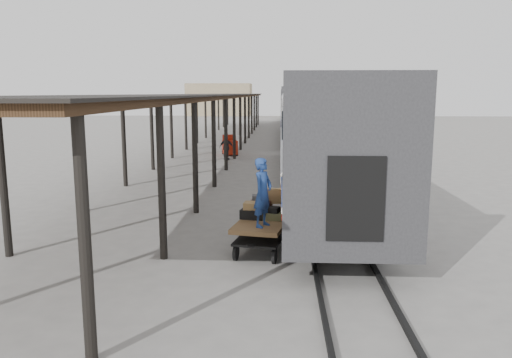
{
  "coord_description": "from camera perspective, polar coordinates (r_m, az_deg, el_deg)",
  "views": [
    {
      "loc": [
        1.62,
        -14.21,
        4.22
      ],
      "look_at": [
        0.92,
        0.35,
        1.7
      ],
      "focal_mm": 35.0,
      "sensor_mm": 36.0,
      "label": 1
    }
  ],
  "objects": [
    {
      "name": "ground",
      "position": [
        14.91,
        -3.62,
        -6.65
      ],
      "size": [
        160.0,
        160.0,
        0.0
      ],
      "primitive_type": "plane",
      "color": "slate",
      "rests_on": "ground"
    },
    {
      "name": "train",
      "position": [
        48.06,
        4.69,
        7.95
      ],
      "size": [
        3.45,
        76.01,
        4.01
      ],
      "color": "silver",
      "rests_on": "ground"
    },
    {
      "name": "canopy",
      "position": [
        38.54,
        -4.78,
        9.45
      ],
      "size": [
        4.9,
        64.3,
        4.15
      ],
      "color": "#422B19",
      "rests_on": "ground"
    },
    {
      "name": "rails",
      "position": [
        48.42,
        4.64,
        4.84
      ],
      "size": [
        1.54,
        150.0,
        0.12
      ],
      "color": "black",
      "rests_on": "ground"
    },
    {
      "name": "building_far",
      "position": [
        93.04,
        10.56,
        9.5
      ],
      "size": [
        18.0,
        10.0,
        8.0
      ],
      "primitive_type": "cube",
      "color": "tan",
      "rests_on": "ground"
    },
    {
      "name": "building_left",
      "position": [
        96.92,
        -4.17,
        9.05
      ],
      "size": [
        12.0,
        8.0,
        6.0
      ],
      "primitive_type": "cube",
      "color": "tan",
      "rests_on": "ground"
    },
    {
      "name": "baggage_cart",
      "position": [
        13.47,
        0.86,
        -5.56
      ],
      "size": [
        1.69,
        2.6,
        0.86
      ],
      "rotation": [
        0.0,
        0.0,
        -0.2
      ],
      "color": "brown",
      "rests_on": "ground"
    },
    {
      "name": "suitcase_stack",
      "position": [
        13.7,
        0.68,
        -3.51
      ],
      "size": [
        1.33,
        1.03,
        0.58
      ],
      "rotation": [
        0.0,
        0.0,
        -0.2
      ],
      "color": "#3C3C3F",
      "rests_on": "baggage_cart"
    },
    {
      "name": "luggage_tug",
      "position": [
        34.38,
        -3.02,
        3.79
      ],
      "size": [
        1.25,
        1.71,
        1.37
      ],
      "rotation": [
        0.0,
        0.0,
        0.22
      ],
      "color": "#9C1F0E",
      "rests_on": "ground"
    },
    {
      "name": "porter",
      "position": [
        12.59,
        0.79,
        -1.55
      ],
      "size": [
        0.67,
        0.76,
        1.76
      ],
      "primitive_type": "imported",
      "rotation": [
        0.0,
        0.0,
        1.09
      ],
      "color": "navy",
      "rests_on": "baggage_cart"
    },
    {
      "name": "pedestrian",
      "position": [
        31.82,
        -3.39,
        3.61
      ],
      "size": [
        0.99,
        0.55,
        1.6
      ],
      "primitive_type": "imported",
      "rotation": [
        0.0,
        0.0,
        2.96
      ],
      "color": "black",
      "rests_on": "ground"
    }
  ]
}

